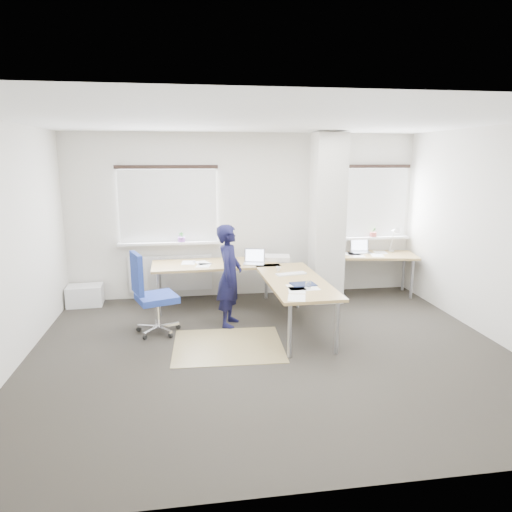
{
  "coord_description": "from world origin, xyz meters",
  "views": [
    {
      "loc": [
        -0.98,
        -5.29,
        2.39
      ],
      "look_at": [
        -0.05,
        0.9,
        1.04
      ],
      "focal_mm": 32.0,
      "sensor_mm": 36.0,
      "label": 1
    }
  ],
  "objects": [
    {
      "name": "ground",
      "position": [
        0.0,
        0.0,
        0.0
      ],
      "size": [
        6.0,
        6.0,
        0.0
      ],
      "primitive_type": "plane",
      "color": "#292621",
      "rests_on": "ground"
    },
    {
      "name": "task_chair",
      "position": [
        -1.48,
        0.81,
        0.32
      ],
      "size": [
        0.67,
        0.65,
        1.16
      ],
      "rotation": [
        0.0,
        0.0,
        0.34
      ],
      "color": "navy",
      "rests_on": "ground"
    },
    {
      "name": "person",
      "position": [
        -0.42,
        1.0,
        0.74
      ],
      "size": [
        0.5,
        0.62,
        1.48
      ],
      "primitive_type": "imported",
      "rotation": [
        0.0,
        0.0,
        1.26
      ],
      "color": "black",
      "rests_on": "ground"
    },
    {
      "name": "desk_main",
      "position": [
        0.0,
        1.29,
        0.69
      ],
      "size": [
        2.48,
        2.61,
        0.96
      ],
      "rotation": [
        0.0,
        0.0,
        0.03
      ],
      "color": "olive",
      "rests_on": "ground"
    },
    {
      "name": "room_shell",
      "position": [
        0.18,
        0.45,
        1.75
      ],
      "size": [
        6.04,
        5.04,
        2.82
      ],
      "color": "beige",
      "rests_on": "ground"
    },
    {
      "name": "white_crate",
      "position": [
        -2.7,
        2.25,
        0.17
      ],
      "size": [
        0.58,
        0.42,
        0.33
      ],
      "primitive_type": "cube",
      "rotation": [
        0.0,
        0.0,
        0.06
      ],
      "color": "white",
      "rests_on": "ground"
    },
    {
      "name": "floor_mat",
      "position": [
        -0.52,
        0.23,
        0.0
      ],
      "size": [
        1.45,
        1.25,
        0.01
      ],
      "primitive_type": "cube",
      "rotation": [
        0.0,
        0.0,
        -0.04
      ],
      "color": "olive",
      "rests_on": "ground"
    },
    {
      "name": "desk_side",
      "position": [
        2.26,
        2.16,
        0.69
      ],
      "size": [
        1.5,
        0.93,
        1.22
      ],
      "rotation": [
        0.0,
        0.0,
        -0.17
      ],
      "color": "olive",
      "rests_on": "ground"
    }
  ]
}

